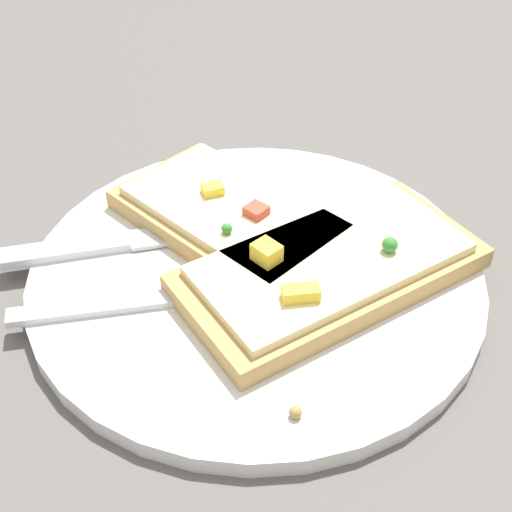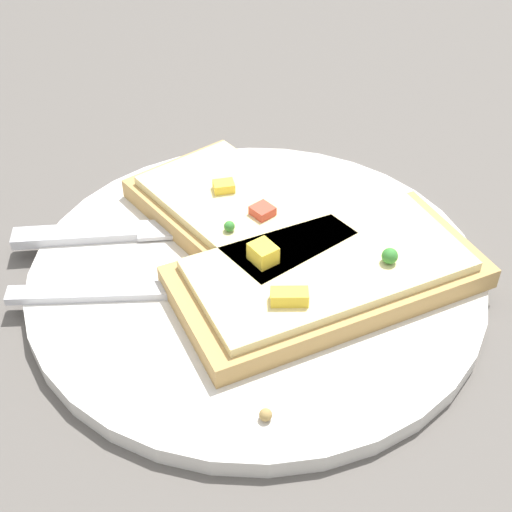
{
  "view_description": "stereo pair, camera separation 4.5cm",
  "coord_description": "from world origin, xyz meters",
  "px_view_note": "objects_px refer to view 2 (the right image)",
  "views": [
    {
      "loc": [
        -0.24,
        -0.25,
        0.31
      ],
      "look_at": [
        0.0,
        0.0,
        0.02
      ],
      "focal_mm": 50.0,
      "sensor_mm": 36.0,
      "label": 1
    },
    {
      "loc": [
        -0.2,
        -0.28,
        0.31
      ],
      "look_at": [
        0.0,
        0.0,
        0.02
      ],
      "focal_mm": 50.0,
      "sensor_mm": 36.0,
      "label": 2
    }
  ],
  "objects_px": {
    "fork": "(199,289)",
    "pizza_slice_main": "(328,274)",
    "knife": "(151,230)",
    "plate": "(256,275)",
    "pizza_slice_corner": "(241,216)"
  },
  "relations": [
    {
      "from": "plate",
      "to": "knife",
      "type": "height_order",
      "value": "knife"
    },
    {
      "from": "plate",
      "to": "pizza_slice_main",
      "type": "bearing_deg",
      "value": -56.91
    },
    {
      "from": "fork",
      "to": "knife",
      "type": "xyz_separation_m",
      "value": [
        0.01,
        0.07,
        0.0
      ]
    },
    {
      "from": "plate",
      "to": "pizza_slice_corner",
      "type": "distance_m",
      "value": 0.05
    },
    {
      "from": "knife",
      "to": "pizza_slice_corner",
      "type": "xyz_separation_m",
      "value": [
        0.05,
        -0.03,
        0.01
      ]
    },
    {
      "from": "plate",
      "to": "knife",
      "type": "distance_m",
      "value": 0.08
    },
    {
      "from": "knife",
      "to": "pizza_slice_main",
      "type": "xyz_separation_m",
      "value": [
        0.06,
        -0.11,
        0.01
      ]
    },
    {
      "from": "pizza_slice_corner",
      "to": "knife",
      "type": "bearing_deg",
      "value": -122.47
    },
    {
      "from": "plate",
      "to": "pizza_slice_corner",
      "type": "height_order",
      "value": "pizza_slice_corner"
    },
    {
      "from": "fork",
      "to": "pizza_slice_main",
      "type": "xyz_separation_m",
      "value": [
        0.07,
        -0.04,
        0.01
      ]
    },
    {
      "from": "pizza_slice_corner",
      "to": "plate",
      "type": "bearing_deg",
      "value": -24.68
    },
    {
      "from": "pizza_slice_main",
      "to": "plate",
      "type": "bearing_deg",
      "value": 134.05
    },
    {
      "from": "plate",
      "to": "pizza_slice_main",
      "type": "height_order",
      "value": "pizza_slice_main"
    },
    {
      "from": "knife",
      "to": "plate",
      "type": "bearing_deg",
      "value": -32.47
    },
    {
      "from": "fork",
      "to": "pizza_slice_main",
      "type": "distance_m",
      "value": 0.08
    }
  ]
}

